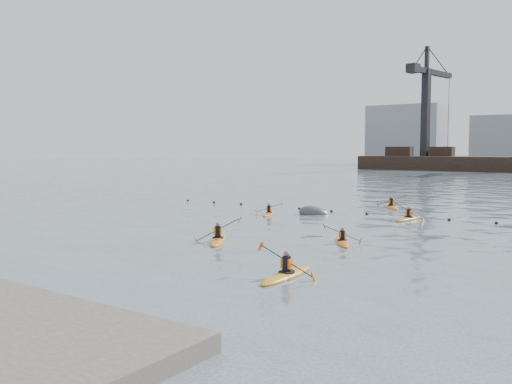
{
  "coord_description": "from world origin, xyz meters",
  "views": [
    {
      "loc": [
        16.97,
        -15.59,
        4.97
      ],
      "look_at": [
        1.85,
        6.39,
        2.8
      ],
      "focal_mm": 38.0,
      "sensor_mm": 36.0,
      "label": 1
    }
  ],
  "objects_px": {
    "mooring_buoy": "(315,214)",
    "kayaker_4": "(342,241)",
    "kayaker_1": "(287,274)",
    "kayaker_5": "(391,207)",
    "kayaker_2": "(269,213)",
    "kayaker_0": "(218,239)",
    "kayaker_3": "(409,218)"
  },
  "relations": [
    {
      "from": "kayaker_2",
      "to": "kayaker_3",
      "type": "height_order",
      "value": "kayaker_3"
    },
    {
      "from": "kayaker_0",
      "to": "kayaker_4",
      "type": "xyz_separation_m",
      "value": [
        5.71,
        3.26,
        -0.02
      ]
    },
    {
      "from": "kayaker_4",
      "to": "kayaker_3",
      "type": "bearing_deg",
      "value": -122.13
    },
    {
      "from": "kayaker_0",
      "to": "kayaker_2",
      "type": "bearing_deg",
      "value": 78.61
    },
    {
      "from": "kayaker_3",
      "to": "kayaker_5",
      "type": "bearing_deg",
      "value": 129.26
    },
    {
      "from": "kayaker_3",
      "to": "kayaker_4",
      "type": "height_order",
      "value": "kayaker_3"
    },
    {
      "from": "kayaker_1",
      "to": "kayaker_2",
      "type": "xyz_separation_m",
      "value": [
        -11.27,
        16.01,
        -0.02
      ]
    },
    {
      "from": "mooring_buoy",
      "to": "kayaker_4",
      "type": "bearing_deg",
      "value": -55.03
    },
    {
      "from": "kayaker_0",
      "to": "kayaker_3",
      "type": "relative_size",
      "value": 1.04
    },
    {
      "from": "kayaker_0",
      "to": "kayaker_5",
      "type": "height_order",
      "value": "kayaker_0"
    },
    {
      "from": "kayaker_5",
      "to": "mooring_buoy",
      "type": "bearing_deg",
      "value": -150.03
    },
    {
      "from": "kayaker_4",
      "to": "mooring_buoy",
      "type": "xyz_separation_m",
      "value": [
        -7.18,
        10.27,
        -0.09
      ]
    },
    {
      "from": "kayaker_3",
      "to": "kayaker_4",
      "type": "relative_size",
      "value": 1.19
    },
    {
      "from": "mooring_buoy",
      "to": "kayaker_1",
      "type": "bearing_deg",
      "value": -64.69
    },
    {
      "from": "kayaker_2",
      "to": "kayaker_4",
      "type": "distance_m",
      "value": 12.64
    },
    {
      "from": "kayaker_2",
      "to": "mooring_buoy",
      "type": "relative_size",
      "value": 1.27
    },
    {
      "from": "kayaker_1",
      "to": "kayaker_4",
      "type": "bearing_deg",
      "value": 98.03
    },
    {
      "from": "kayaker_3",
      "to": "mooring_buoy",
      "type": "relative_size",
      "value": 1.41
    },
    {
      "from": "kayaker_1",
      "to": "kayaker_5",
      "type": "height_order",
      "value": "kayaker_1"
    },
    {
      "from": "kayaker_5",
      "to": "mooring_buoy",
      "type": "height_order",
      "value": "kayaker_5"
    },
    {
      "from": "kayaker_2",
      "to": "kayaker_4",
      "type": "xyz_separation_m",
      "value": [
        9.8,
        -7.99,
        -0.0
      ]
    },
    {
      "from": "kayaker_4",
      "to": "kayaker_5",
      "type": "bearing_deg",
      "value": -110.72
    },
    {
      "from": "kayaker_1",
      "to": "kayaker_5",
      "type": "bearing_deg",
      "value": 99.59
    },
    {
      "from": "kayaker_1",
      "to": "kayaker_5",
      "type": "xyz_separation_m",
      "value": [
        -5.42,
        25.63,
        -0.0
      ]
    },
    {
      "from": "kayaker_2",
      "to": "kayaker_3",
      "type": "xyz_separation_m",
      "value": [
        9.56,
        3.17,
        0.01
      ]
    },
    {
      "from": "kayaker_3",
      "to": "kayaker_1",
      "type": "bearing_deg",
      "value": -75.55
    },
    {
      "from": "kayaker_0",
      "to": "kayaker_1",
      "type": "distance_m",
      "value": 8.62
    },
    {
      "from": "kayaker_1",
      "to": "kayaker_5",
      "type": "relative_size",
      "value": 1.13
    },
    {
      "from": "kayaker_4",
      "to": "mooring_buoy",
      "type": "relative_size",
      "value": 1.18
    },
    {
      "from": "kayaker_2",
      "to": "kayaker_0",
      "type": "bearing_deg",
      "value": -91.07
    },
    {
      "from": "kayaker_1",
      "to": "kayaker_4",
      "type": "height_order",
      "value": "kayaker_1"
    },
    {
      "from": "kayaker_0",
      "to": "kayaker_2",
      "type": "distance_m",
      "value": 11.97
    }
  ]
}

